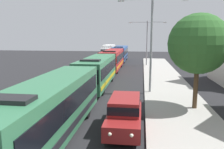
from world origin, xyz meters
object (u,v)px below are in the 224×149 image
object	(u,v)px
roadside_tree	(198,44)
bus_middle	(112,59)
bus_second_in_line	(98,71)
streetlamp_mid	(152,35)
box_truck_oncoming	(108,51)
bus_fourth_in_line	(120,53)
white_suv	(125,112)
bus_lead	(50,108)
streetlamp_far	(147,38)

from	to	relation	value
roadside_tree	bus_middle	bearing A→B (deg)	114.43
bus_second_in_line	streetlamp_mid	world-z (taller)	streetlamp_mid
box_truck_oncoming	roadside_tree	size ratio (longest dim) A/B	1.20
bus_fourth_in_line	roadside_tree	bearing A→B (deg)	-74.77
bus_fourth_in_line	white_suv	bearing A→B (deg)	-84.00
white_suv	streetlamp_mid	bearing A→B (deg)	78.81
bus_second_in_line	roadside_tree	bearing A→B (deg)	-37.86
streetlamp_mid	bus_lead	bearing A→B (deg)	-117.69
bus_lead	bus_middle	bearing A→B (deg)	90.00
white_suv	bus_fourth_in_line	bearing A→B (deg)	96.00
bus_second_in_line	bus_middle	world-z (taller)	same
white_suv	box_truck_oncoming	world-z (taller)	box_truck_oncoming
bus_lead	roadside_tree	bearing A→B (deg)	34.64
bus_second_in_line	bus_fourth_in_line	distance (m)	24.47
bus_second_in_line	white_suv	bearing A→B (deg)	-70.95
box_truck_oncoming	streetlamp_far	distance (m)	15.32
bus_middle	bus_fourth_in_line	distance (m)	12.44
streetlamp_mid	roadside_tree	size ratio (longest dim) A/B	1.27
bus_middle	streetlamp_far	size ratio (longest dim) A/B	1.50
box_truck_oncoming	streetlamp_mid	distance (m)	33.33
bus_lead	streetlamp_far	distance (m)	30.71
white_suv	box_truck_oncoming	xyz separation A→B (m)	(-7.00, 40.56, 0.68)
bus_middle	white_suv	distance (m)	23.05
bus_second_in_line	streetlamp_mid	bearing A→B (deg)	-21.43
streetlamp_far	bus_fourth_in_line	bearing A→B (deg)	128.36
bus_lead	roadside_tree	distance (m)	10.72
bus_lead	bus_second_in_line	world-z (taller)	same
roadside_tree	streetlamp_mid	bearing A→B (deg)	124.45
bus_second_in_line	bus_fourth_in_line	size ratio (longest dim) A/B	0.96
bus_second_in_line	bus_middle	distance (m)	12.03
bus_lead	bus_second_in_line	xyz separation A→B (m)	(-0.00, 12.41, -0.00)
streetlamp_far	roadside_tree	distance (m)	24.41
bus_lead	box_truck_oncoming	distance (m)	42.38
streetlamp_far	roadside_tree	bearing A→B (deg)	-82.82
streetlamp_mid	streetlamp_far	world-z (taller)	streetlamp_mid
bus_lead	bus_second_in_line	bearing A→B (deg)	90.00
bus_second_in_line	streetlamp_far	bearing A→B (deg)	73.00
bus_middle	streetlamp_mid	distance (m)	15.59
bus_second_in_line	streetlamp_mid	distance (m)	6.87
bus_fourth_in_line	streetlamp_mid	distance (m)	27.38
streetlamp_mid	roadside_tree	world-z (taller)	streetlamp_mid
bus_lead	roadside_tree	xyz separation A→B (m)	(8.45, 5.84, 3.06)
bus_second_in_line	bus_middle	bearing A→B (deg)	90.00
bus_middle	bus_fourth_in_line	bearing A→B (deg)	90.00
bus_middle	streetlamp_mid	size ratio (longest dim) A/B	1.35
bus_middle	white_suv	size ratio (longest dim) A/B	2.34
white_suv	streetlamp_mid	distance (m)	9.77
bus_middle	streetlamp_far	xyz separation A→B (m)	(5.40, 5.62, 3.26)
white_suv	roadside_tree	distance (m)	7.32
bus_lead	bus_fourth_in_line	bearing A→B (deg)	90.00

